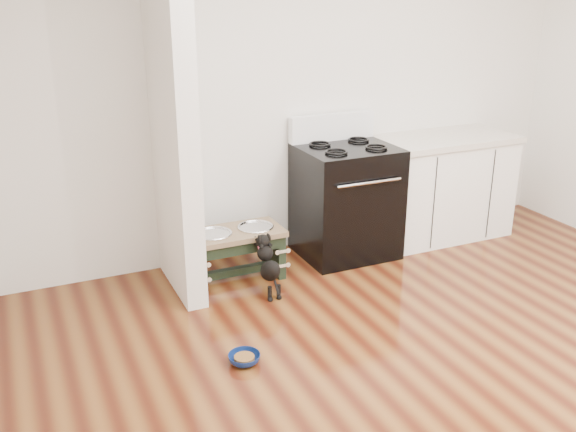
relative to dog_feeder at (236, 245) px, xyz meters
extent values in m
plane|color=#40170B|center=(0.76, -2.06, -0.28)|extent=(5.00, 5.00, 0.00)
plane|color=silver|center=(0.76, 0.44, 1.07)|extent=(5.00, 0.00, 5.00)
cube|color=silver|center=(-0.42, 0.04, 1.07)|extent=(0.15, 0.80, 2.70)
cube|color=black|center=(1.01, 0.10, 0.18)|extent=(0.76, 0.65, 0.92)
cube|color=black|center=(1.01, -0.21, 0.12)|extent=(0.58, 0.02, 0.50)
cylinder|color=silver|center=(1.01, -0.25, 0.44)|extent=(0.56, 0.02, 0.02)
cube|color=white|center=(1.01, 0.37, 0.75)|extent=(0.76, 0.08, 0.22)
torus|color=black|center=(0.83, -0.04, 0.65)|extent=(0.18, 0.18, 0.02)
torus|color=black|center=(1.19, -0.04, 0.65)|extent=(0.18, 0.18, 0.02)
torus|color=black|center=(0.83, 0.24, 0.65)|extent=(0.18, 0.18, 0.02)
torus|color=black|center=(1.19, 0.24, 0.65)|extent=(0.18, 0.18, 0.02)
cube|color=white|center=(1.99, 0.12, 0.15)|extent=(1.20, 0.60, 0.86)
cube|color=#C0B4A4|center=(1.99, 0.12, 0.60)|extent=(1.24, 0.64, 0.05)
cube|color=black|center=(1.99, -0.14, -0.23)|extent=(1.20, 0.06, 0.10)
cube|color=black|center=(-0.32, 0.01, -0.10)|extent=(0.06, 0.35, 0.36)
cube|color=black|center=(0.32, 0.01, -0.10)|extent=(0.06, 0.35, 0.36)
cube|color=black|center=(0.00, -0.15, 0.03)|extent=(0.57, 0.03, 0.09)
cube|color=black|center=(0.00, 0.01, -0.22)|extent=(0.57, 0.06, 0.06)
cube|color=brown|center=(0.00, 0.01, 0.09)|extent=(0.72, 0.39, 0.04)
cylinder|color=silver|center=(-0.17, 0.01, 0.10)|extent=(0.25, 0.25, 0.04)
cylinder|color=silver|center=(0.17, 0.01, 0.10)|extent=(0.25, 0.25, 0.04)
torus|color=silver|center=(-0.17, 0.01, 0.12)|extent=(0.28, 0.28, 0.02)
torus|color=silver|center=(0.17, 0.01, 0.12)|extent=(0.28, 0.28, 0.02)
cylinder|color=black|center=(0.09, -0.44, -0.23)|extent=(0.03, 0.03, 0.11)
cylinder|color=black|center=(0.16, -0.44, -0.23)|extent=(0.03, 0.03, 0.11)
sphere|color=black|center=(0.09, -0.45, -0.27)|extent=(0.04, 0.04, 0.04)
sphere|color=black|center=(0.16, -0.45, -0.27)|extent=(0.04, 0.04, 0.04)
ellipsoid|color=black|center=(0.13, -0.37, -0.08)|extent=(0.13, 0.29, 0.26)
sphere|color=black|center=(0.13, -0.28, 0.02)|extent=(0.12, 0.12, 0.12)
sphere|color=black|center=(0.13, -0.24, 0.10)|extent=(0.10, 0.10, 0.10)
sphere|color=black|center=(0.10, -0.17, 0.10)|extent=(0.04, 0.04, 0.04)
sphere|color=black|center=(0.16, -0.17, 0.10)|extent=(0.04, 0.04, 0.04)
cylinder|color=black|center=(0.13, -0.48, -0.17)|extent=(0.02, 0.08, 0.09)
torus|color=#DE415B|center=(0.13, -0.26, 0.06)|extent=(0.10, 0.06, 0.09)
imported|color=#0C1E54|center=(-0.36, -1.13, -0.25)|extent=(0.23, 0.23, 0.06)
cylinder|color=brown|center=(-0.36, -1.13, -0.25)|extent=(0.12, 0.12, 0.02)
camera|label=1|loc=(-1.50, -4.27, 1.89)|focal=40.00mm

